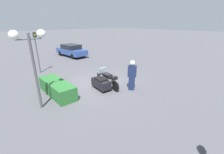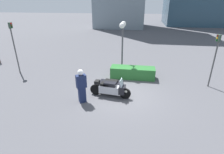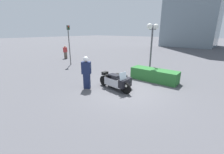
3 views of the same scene
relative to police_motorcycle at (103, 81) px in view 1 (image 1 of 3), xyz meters
The scene contains 7 objects.
ground_plane 0.78m from the police_motorcycle, ahead, with size 160.00×160.00×0.00m, color #4C4C51.
police_motorcycle is the anchor object (origin of this frame).
officer_rider 1.92m from the police_motorcycle, 142.31° to the right, with size 0.60×0.55×1.88m.
hedge_bush_curbside 2.83m from the police_motorcycle, 67.93° to the left, with size 3.10×0.99×0.80m, color #28662D.
twin_lamp_post 4.63m from the police_motorcycle, 87.57° to the left, with size 0.39×1.45×3.74m.
traffic_light_near 6.51m from the police_motorcycle, 18.46° to the left, with size 0.22×0.29×3.31m.
parked_car_background 10.57m from the police_motorcycle, 17.32° to the right, with size 4.63×2.05×1.48m.
Camera 1 is at (-7.68, 5.66, 4.02)m, focal length 24.00 mm.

